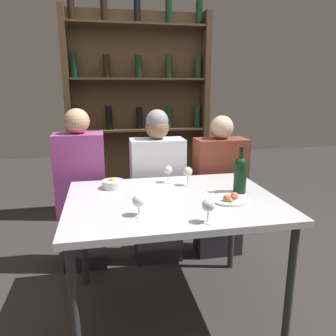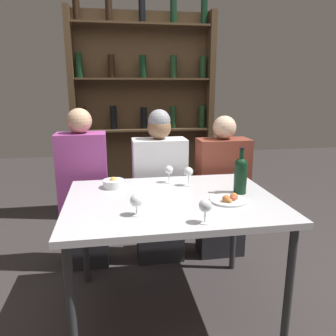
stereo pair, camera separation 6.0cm
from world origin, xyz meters
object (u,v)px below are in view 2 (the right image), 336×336
seated_person_center (160,191)px  seated_person_right (222,192)px  wine_glass_1 (188,173)px  wine_glass_3 (169,171)px  snack_bowl (114,183)px  food_plate_0 (229,200)px  seated_person_left (84,195)px  wine_glass_0 (205,207)px  wine_glass_2 (136,201)px  wine_bottle (241,174)px

seated_person_center → seated_person_right: size_ratio=1.05×
wine_glass_1 → wine_glass_3: 0.15m
snack_bowl → food_plate_0: bearing=-30.6°
wine_glass_3 → food_plate_0: wine_glass_3 is taller
wine_glass_3 → seated_person_left: 0.74m
wine_glass_0 → seated_person_left: size_ratio=0.10×
wine_glass_0 → food_plate_0: (0.22, 0.26, -0.07)m
wine_glass_0 → wine_glass_2: (-0.32, 0.15, -0.01)m
wine_glass_2 → seated_person_center: size_ratio=0.09×
wine_bottle → seated_person_left: bearing=147.3°
wine_glass_2 → food_plate_0: 0.55m
wine_glass_1 → wine_glass_3: (-0.11, 0.09, -0.01)m
wine_glass_0 → seated_person_center: seated_person_center is taller
snack_bowl → seated_person_right: 0.99m
wine_glass_3 → seated_person_right: seated_person_right is taller
wine_glass_0 → wine_glass_1: wine_glass_1 is taller
wine_glass_3 → seated_person_center: 0.43m
wine_glass_3 → seated_person_center: (-0.02, 0.34, -0.26)m
food_plate_0 → snack_bowl: snack_bowl is taller
wine_bottle → wine_glass_0: size_ratio=2.38×
seated_person_left → wine_glass_3: bearing=-29.5°
snack_bowl → seated_person_left: seated_person_left is taller
wine_glass_3 → snack_bowl: size_ratio=0.86×
wine_bottle → snack_bowl: wine_bottle is taller
wine_glass_0 → wine_glass_3: size_ratio=1.01×
wine_glass_3 → snack_bowl: bearing=-172.4°
wine_bottle → seated_person_right: size_ratio=0.24×
wine_glass_2 → snack_bowl: 0.51m
seated_person_left → wine_glass_0: bearing=-57.6°
wine_bottle → seated_person_center: 0.82m
snack_bowl → seated_person_center: (0.36, 0.39, -0.20)m
seated_person_right → wine_glass_2: bearing=-130.7°
wine_glass_2 → wine_glass_0: bearing=-25.5°
seated_person_left → seated_person_right: bearing=0.0°
seated_person_right → food_plate_0: bearing=-106.3°
wine_bottle → seated_person_left: 1.22m
wine_glass_0 → seated_person_left: 1.26m
snack_bowl → wine_glass_1: bearing=-4.7°
wine_bottle → wine_glass_3: wine_bottle is taller
wine_glass_3 → seated_person_left: size_ratio=0.10×
food_plate_0 → snack_bowl: (-0.65, 0.39, 0.02)m
wine_glass_0 → snack_bowl: wine_glass_0 is taller
snack_bowl → seated_person_left: (-0.23, 0.39, -0.20)m
wine_bottle → wine_glass_0: bearing=-130.0°
wine_bottle → food_plate_0: 0.21m
wine_glass_2 → food_plate_0: wine_glass_2 is taller
food_plate_0 → seated_person_left: size_ratio=0.17×
wine_bottle → wine_glass_0: 0.53m
seated_person_right → wine_glass_3: bearing=-145.8°
wine_glass_2 → wine_glass_1: bearing=50.4°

